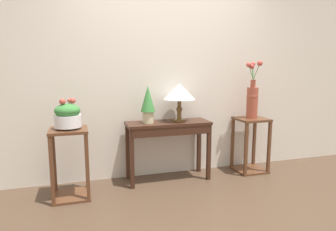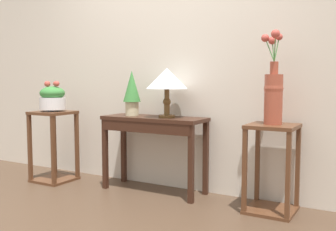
{
  "view_description": "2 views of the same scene",
  "coord_description": "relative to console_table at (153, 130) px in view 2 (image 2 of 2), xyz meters",
  "views": [
    {
      "loc": [
        -1.07,
        -2.22,
        1.38
      ],
      "look_at": [
        -0.04,
        1.16,
        0.81
      ],
      "focal_mm": 31.73,
      "sensor_mm": 36.0,
      "label": 1
    },
    {
      "loc": [
        1.94,
        -2.0,
        1.09
      ],
      "look_at": [
        0.1,
        1.21,
        0.75
      ],
      "focal_mm": 41.87,
      "sensor_mm": 36.0,
      "label": 2
    }
  ],
  "objects": [
    {
      "name": "console_table",
      "position": [
        0.0,
        0.0,
        0.0
      ],
      "size": [
        1.02,
        0.37,
        0.73
      ],
      "color": "#381E14",
      "rests_on": "ground"
    },
    {
      "name": "flower_vase_tall_right",
      "position": [
        1.14,
        0.0,
        0.39
      ],
      "size": [
        0.19,
        0.2,
        0.75
      ],
      "color": "#9E4733",
      "rests_on": "pedestal_stand_right"
    },
    {
      "name": "pedestal_stand_right",
      "position": [
        1.14,
        0.0,
        -0.25
      ],
      "size": [
        0.39,
        0.39,
        0.73
      ],
      "color": "#56331E",
      "rests_on": "ground"
    },
    {
      "name": "planter_bowl_wide_left",
      "position": [
        -1.14,
        -0.17,
        0.28
      ],
      "size": [
        0.27,
        0.27,
        0.32
      ],
      "color": "silver",
      "rests_on": "pedestal_stand_left"
    },
    {
      "name": "back_wall_with_art",
      "position": [
        0.04,
        0.3,
        0.79
      ],
      "size": [
        9.0,
        0.1,
        2.8
      ],
      "color": "beige",
      "rests_on": "ground"
    },
    {
      "name": "table_lamp",
      "position": [
        0.14,
        0.02,
        0.47
      ],
      "size": [
        0.39,
        0.39,
        0.46
      ],
      "color": "brown",
      "rests_on": "console_table"
    },
    {
      "name": "potted_plant_on_console",
      "position": [
        -0.25,
        0.01,
        0.36
      ],
      "size": [
        0.17,
        0.17,
        0.44
      ],
      "color": "beige",
      "rests_on": "console_table"
    },
    {
      "name": "pedestal_stand_left",
      "position": [
        -1.14,
        -0.17,
        -0.23
      ],
      "size": [
        0.39,
        0.39,
        0.75
      ],
      "color": "#56331E",
      "rests_on": "ground"
    }
  ]
}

